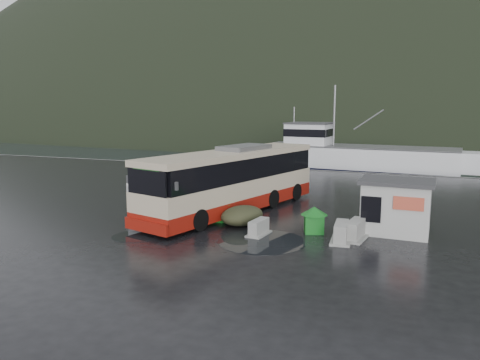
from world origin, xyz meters
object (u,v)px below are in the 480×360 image
at_px(jersey_barrier_a, 355,239).
at_px(fishing_trawler, 358,162).
at_px(waste_bin_left, 220,220).
at_px(waste_bin_right, 314,233).
at_px(coach_bus, 233,211).
at_px(ticket_kiosk, 395,233).
at_px(jersey_barrier_c, 341,242).
at_px(white_van, 167,206).
at_px(dome_tent, 242,225).
at_px(jersey_barrier_b, 259,235).

distance_m(jersey_barrier_a, fishing_trawler, 29.91).
xyz_separation_m(waste_bin_left, waste_bin_right, (5.18, -0.60, 0.00)).
relative_size(coach_bus, ticket_kiosk, 4.00).
distance_m(waste_bin_right, jersey_barrier_a, 2.07).
xyz_separation_m(waste_bin_left, jersey_barrier_c, (6.64, -1.67, 0.00)).
xyz_separation_m(coach_bus, white_van, (-4.33, -0.05, 0.00)).
bearing_deg(coach_bus, dome_tent, -43.99).
xyz_separation_m(white_van, waste_bin_right, (9.65, -2.83, 0.00)).
bearing_deg(white_van, jersey_barrier_b, -27.55).
distance_m(white_van, ticket_kiosk, 13.41).
bearing_deg(jersey_barrier_c, waste_bin_left, 165.91).
distance_m(white_van, waste_bin_left, 5.00).
bearing_deg(jersey_barrier_b, dome_tent, 133.20).
bearing_deg(waste_bin_left, ticket_kiosk, 4.39).
height_order(dome_tent, jersey_barrier_a, dome_tent).
xyz_separation_m(dome_tent, fishing_trawler, (2.38, 29.13, 0.00)).
bearing_deg(coach_bus, ticket_kiosk, 5.87).
height_order(waste_bin_left, waste_bin_right, waste_bin_left).
bearing_deg(waste_bin_right, dome_tent, 177.80).
xyz_separation_m(waste_bin_left, ticket_kiosk, (8.84, 0.68, 0.00)).
relative_size(white_van, jersey_barrier_a, 3.12).
bearing_deg(waste_bin_left, white_van, 153.55).
height_order(dome_tent, ticket_kiosk, ticket_kiosk).
bearing_deg(ticket_kiosk, waste_bin_right, -158.25).
distance_m(waste_bin_right, jersey_barrier_c, 1.81).
xyz_separation_m(waste_bin_right, jersey_barrier_a, (2.02, -0.45, 0.00)).
xyz_separation_m(coach_bus, dome_tent, (1.58, -2.73, 0.00)).
xyz_separation_m(waste_bin_left, dome_tent, (1.43, -0.46, 0.00)).
bearing_deg(fishing_trawler, ticket_kiosk, -74.95).
xyz_separation_m(ticket_kiosk, jersey_barrier_a, (-1.65, -1.72, 0.00)).
relative_size(white_van, jersey_barrier_b, 3.74).
bearing_deg(jersey_barrier_a, waste_bin_right, 167.54).
height_order(jersey_barrier_b, jersey_barrier_c, jersey_barrier_c).
bearing_deg(waste_bin_left, jersey_barrier_b, -34.47).
bearing_deg(jersey_barrier_a, coach_bus, 155.67).
relative_size(white_van, waste_bin_right, 4.34).
distance_m(coach_bus, dome_tent, 3.15).
bearing_deg(coach_bus, jersey_barrier_a, -8.40).
height_order(waste_bin_left, jersey_barrier_a, waste_bin_left).
xyz_separation_m(waste_bin_left, jersey_barrier_b, (2.83, -1.94, 0.00)).
relative_size(waste_bin_right, jersey_barrier_b, 0.86).
xyz_separation_m(dome_tent, ticket_kiosk, (7.41, 1.13, 0.00)).
distance_m(coach_bus, jersey_barrier_c, 7.85).
bearing_deg(waste_bin_left, fishing_trawler, 82.43).
bearing_deg(waste_bin_left, coach_bus, 93.72).
relative_size(coach_bus, dome_tent, 5.29).
xyz_separation_m(coach_bus, fishing_trawler, (3.96, 26.40, 0.00)).
xyz_separation_m(white_van, waste_bin_left, (4.47, -2.23, 0.00)).
relative_size(coach_bus, white_van, 2.40).
distance_m(waste_bin_right, ticket_kiosk, 3.88).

